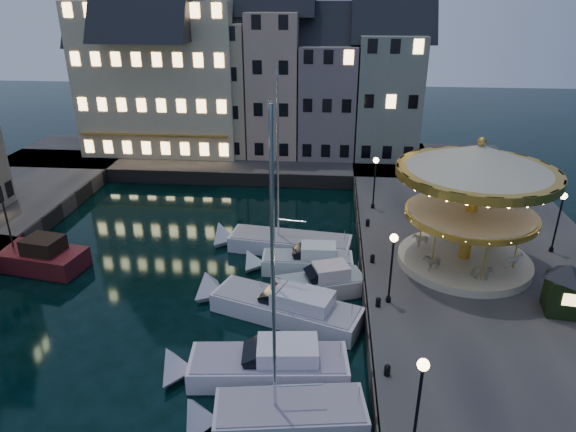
# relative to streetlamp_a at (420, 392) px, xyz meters

# --- Properties ---
(ground) EXTENTS (160.00, 160.00, 0.00)m
(ground) POSITION_rel_streetlamp_a_xyz_m (-7.20, 9.00, -4.02)
(ground) COLOR black
(ground) RESTS_ON ground
(quay_east) EXTENTS (16.00, 56.00, 1.30)m
(quay_east) POSITION_rel_streetlamp_a_xyz_m (6.80, 15.00, -3.37)
(quay_east) COLOR #474442
(quay_east) RESTS_ON ground
(quay_north) EXTENTS (44.00, 12.00, 1.30)m
(quay_north) POSITION_rel_streetlamp_a_xyz_m (-15.20, 37.00, -3.37)
(quay_north) COLOR #474442
(quay_north) RESTS_ON ground
(quaywall_e) EXTENTS (0.15, 44.00, 1.30)m
(quaywall_e) POSITION_rel_streetlamp_a_xyz_m (-1.20, 15.00, -3.37)
(quaywall_e) COLOR #47423A
(quaywall_e) RESTS_ON ground
(quaywall_n) EXTENTS (48.00, 0.15, 1.30)m
(quaywall_n) POSITION_rel_streetlamp_a_xyz_m (-13.20, 31.00, -3.37)
(quaywall_n) COLOR #47423A
(quaywall_n) RESTS_ON ground
(streetlamp_a) EXTENTS (0.44, 0.44, 4.17)m
(streetlamp_a) POSITION_rel_streetlamp_a_xyz_m (0.00, 0.00, 0.00)
(streetlamp_a) COLOR black
(streetlamp_a) RESTS_ON quay_east
(streetlamp_b) EXTENTS (0.44, 0.44, 4.17)m
(streetlamp_b) POSITION_rel_streetlamp_a_xyz_m (0.00, 10.00, 0.00)
(streetlamp_b) COLOR black
(streetlamp_b) RESTS_ON quay_east
(streetlamp_c) EXTENTS (0.44, 0.44, 4.17)m
(streetlamp_c) POSITION_rel_streetlamp_a_xyz_m (0.00, 23.50, 0.00)
(streetlamp_c) COLOR black
(streetlamp_c) RESTS_ON quay_east
(streetlamp_d) EXTENTS (0.44, 0.44, 4.17)m
(streetlamp_d) POSITION_rel_streetlamp_a_xyz_m (11.30, 17.00, 0.00)
(streetlamp_d) COLOR black
(streetlamp_d) RESTS_ON quay_east
(bollard_a) EXTENTS (0.30, 0.30, 0.57)m
(bollard_a) POSITION_rel_streetlamp_a_xyz_m (-0.60, 4.00, -2.41)
(bollard_a) COLOR black
(bollard_a) RESTS_ON quay_east
(bollard_b) EXTENTS (0.30, 0.30, 0.57)m
(bollard_b) POSITION_rel_streetlamp_a_xyz_m (-0.60, 9.50, -2.41)
(bollard_b) COLOR black
(bollard_b) RESTS_ON quay_east
(bollard_c) EXTENTS (0.30, 0.30, 0.57)m
(bollard_c) POSITION_rel_streetlamp_a_xyz_m (-0.60, 14.50, -2.41)
(bollard_c) COLOR black
(bollard_c) RESTS_ON quay_east
(bollard_d) EXTENTS (0.30, 0.30, 0.57)m
(bollard_d) POSITION_rel_streetlamp_a_xyz_m (-0.60, 20.00, -2.41)
(bollard_d) COLOR black
(bollard_d) RESTS_ON quay_east
(townhouse_na) EXTENTS (5.50, 8.00, 12.80)m
(townhouse_na) POSITION_rel_streetlamp_a_xyz_m (-26.70, 39.00, 3.76)
(townhouse_na) COLOR gray
(townhouse_na) RESTS_ON quay_north
(townhouse_nb) EXTENTS (6.16, 8.00, 13.80)m
(townhouse_nb) POSITION_rel_streetlamp_a_xyz_m (-21.25, 39.00, 4.26)
(townhouse_nb) COLOR gray
(townhouse_nb) RESTS_ON quay_north
(townhouse_nc) EXTENTS (6.82, 8.00, 14.80)m
(townhouse_nc) POSITION_rel_streetlamp_a_xyz_m (-15.20, 39.00, 4.76)
(townhouse_nc) COLOR tan
(townhouse_nc) RESTS_ON quay_north
(townhouse_nd) EXTENTS (5.50, 8.00, 15.80)m
(townhouse_nd) POSITION_rel_streetlamp_a_xyz_m (-9.45, 39.00, 5.26)
(townhouse_nd) COLOR tan
(townhouse_nd) RESTS_ON quay_north
(townhouse_ne) EXTENTS (6.16, 8.00, 12.80)m
(townhouse_ne) POSITION_rel_streetlamp_a_xyz_m (-4.00, 39.00, 3.76)
(townhouse_ne) COLOR slate
(townhouse_ne) RESTS_ON quay_north
(townhouse_nf) EXTENTS (6.82, 8.00, 13.80)m
(townhouse_nf) POSITION_rel_streetlamp_a_xyz_m (2.05, 39.00, 4.26)
(townhouse_nf) COLOR gray
(townhouse_nf) RESTS_ON quay_north
(hotel_corner) EXTENTS (17.60, 9.00, 16.80)m
(hotel_corner) POSITION_rel_streetlamp_a_xyz_m (-21.20, 39.00, 5.76)
(hotel_corner) COLOR beige
(hotel_corner) RESTS_ON quay_north
(motorboat_a) EXTENTS (7.58, 3.40, 12.55)m
(motorboat_a) POSITION_rel_streetlamp_a_xyz_m (-5.36, 1.90, -3.48)
(motorboat_a) COLOR silver
(motorboat_a) RESTS_ON ground
(motorboat_b) EXTENTS (8.71, 3.27, 2.15)m
(motorboat_b) POSITION_rel_streetlamp_a_xyz_m (-6.48, 4.89, -3.37)
(motorboat_b) COLOR silver
(motorboat_b) RESTS_ON ground
(motorboat_c) EXTENTS (9.54, 5.47, 12.86)m
(motorboat_c) POSITION_rel_streetlamp_a_xyz_m (-6.06, 10.00, -3.34)
(motorboat_c) COLOR silver
(motorboat_c) RESTS_ON ground
(motorboat_d) EXTENTS (6.46, 3.93, 2.15)m
(motorboat_d) POSITION_rel_streetlamp_a_xyz_m (-4.23, 12.38, -3.38)
(motorboat_d) COLOR beige
(motorboat_d) RESTS_ON ground
(motorboat_e) EXTENTS (7.01, 2.18, 2.15)m
(motorboat_e) POSITION_rel_streetlamp_a_xyz_m (-5.18, 15.31, -3.38)
(motorboat_e) COLOR silver
(motorboat_e) RESTS_ON ground
(motorboat_f) EXTENTS (9.74, 3.68, 12.88)m
(motorboat_f) POSITION_rel_streetlamp_a_xyz_m (-6.73, 18.22, -3.49)
(motorboat_f) COLOR silver
(motorboat_f) RESTS_ON ground
(red_fishing_boat) EXTENTS (8.33, 4.13, 6.09)m
(red_fishing_boat) POSITION_rel_streetlamp_a_xyz_m (-23.45, 14.35, -3.31)
(red_fishing_boat) COLOR maroon
(red_fishing_boat) RESTS_ON ground
(carousel) EXTENTS (9.38, 9.38, 8.21)m
(carousel) POSITION_rel_streetlamp_a_xyz_m (5.12, 14.79, 2.69)
(carousel) COLOR #BFB390
(carousel) RESTS_ON quay_east
(ticket_kiosk) EXTENTS (2.77, 2.77, 3.24)m
(ticket_kiosk) POSITION_rel_streetlamp_a_xyz_m (9.12, 9.83, -0.79)
(ticket_kiosk) COLOR black
(ticket_kiosk) RESTS_ON quay_east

